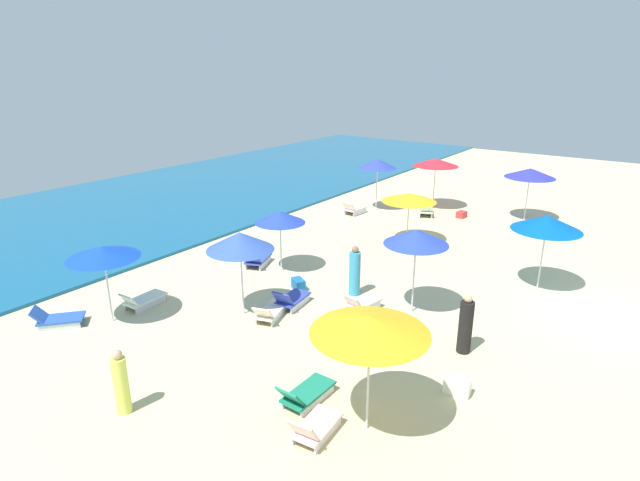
% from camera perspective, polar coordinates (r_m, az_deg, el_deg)
% --- Properties ---
extents(ground_plane, '(60.00, 60.00, 0.00)m').
position_cam_1_polar(ground_plane, '(17.69, 30.16, -7.94)').
color(ground_plane, beige).
extents(ocean, '(60.00, 14.74, 0.12)m').
position_cam_1_polar(ocean, '(29.29, -19.13, 3.77)').
color(ocean, '#165A84').
rests_on(ocean, ground_plane).
extents(umbrella_0, '(1.83, 1.83, 2.29)m').
position_cam_1_polar(umbrella_0, '(18.39, -4.47, 2.63)').
color(umbrella_0, silver).
rests_on(umbrella_0, ground_plane).
extents(lounge_chair_0_0, '(1.57, 1.11, 0.62)m').
position_cam_1_polar(lounge_chair_0_0, '(19.50, -7.02, -2.13)').
color(lounge_chair_0_0, silver).
rests_on(lounge_chair_0_0, ground_plane).
extents(umbrella_1, '(2.37, 2.37, 2.56)m').
position_cam_1_polar(umbrella_1, '(26.63, 22.39, 6.97)').
color(umbrella_1, silver).
rests_on(umbrella_1, ground_plane).
extents(umbrella_2, '(1.94, 1.94, 2.66)m').
position_cam_1_polar(umbrella_2, '(15.35, 10.69, 0.39)').
color(umbrella_2, silver).
rests_on(umbrella_2, ground_plane).
extents(lounge_chair_2_0, '(1.30, 0.77, 0.67)m').
position_cam_1_polar(lounge_chair_2_0, '(15.97, 4.66, -6.97)').
color(lounge_chair_2_0, silver).
rests_on(lounge_chair_2_0, ground_plane).
extents(umbrella_3, '(2.40, 2.40, 2.62)m').
position_cam_1_polar(umbrella_3, '(10.16, 5.61, -9.38)').
color(umbrella_3, silver).
rests_on(umbrella_3, ground_plane).
extents(lounge_chair_3_0, '(1.51, 0.64, 0.70)m').
position_cam_1_polar(lounge_chair_3_0, '(12.01, -1.67, -16.68)').
color(lounge_chair_3_0, silver).
rests_on(lounge_chair_3_0, ground_plane).
extents(lounge_chair_3_1, '(1.36, 0.73, 0.75)m').
position_cam_1_polar(lounge_chair_3_1, '(11.07, -0.67, -20.12)').
color(lounge_chair_3_1, silver).
rests_on(lounge_chair_3_1, ground_plane).
extents(umbrella_4, '(2.06, 2.06, 2.36)m').
position_cam_1_polar(umbrella_4, '(15.83, -23.05, -1.22)').
color(umbrella_4, silver).
rests_on(umbrella_4, ground_plane).
extents(lounge_chair_4_0, '(1.46, 1.39, 0.62)m').
position_cam_1_polar(lounge_chair_4_0, '(16.92, -27.25, -7.75)').
color(lounge_chair_4_0, silver).
rests_on(lounge_chair_4_0, ground_plane).
extents(lounge_chair_4_1, '(1.43, 0.67, 0.64)m').
position_cam_1_polar(lounge_chair_4_1, '(17.11, -19.15, -6.26)').
color(lounge_chair_4_1, silver).
rests_on(lounge_chair_4_1, ground_plane).
extents(umbrella_5, '(2.28, 2.28, 2.19)m').
position_cam_1_polar(umbrella_5, '(21.67, 9.91, 4.76)').
color(umbrella_5, silver).
rests_on(umbrella_5, ground_plane).
extents(lounge_chair_5_0, '(1.44, 0.95, 0.65)m').
position_cam_1_polar(lounge_chair_5_0, '(21.37, 10.95, -0.50)').
color(lounge_chair_5_0, silver).
rests_on(lounge_chair_5_0, ground_plane).
extents(umbrella_6, '(1.96, 1.96, 2.69)m').
position_cam_1_polar(umbrella_6, '(26.60, 6.44, 8.52)').
color(umbrella_6, silver).
rests_on(umbrella_6, ground_plane).
extents(lounge_chair_6_0, '(1.36, 0.73, 0.72)m').
position_cam_1_polar(lounge_chair_6_0, '(26.13, 3.81, 3.54)').
color(lounge_chair_6_0, silver).
rests_on(lounge_chair_6_0, ground_plane).
extents(umbrella_7, '(2.01, 2.01, 2.63)m').
position_cam_1_polar(umbrella_7, '(15.14, -8.91, -0.07)').
color(umbrella_7, silver).
rests_on(umbrella_7, ground_plane).
extents(lounge_chair_7_0, '(1.47, 0.79, 0.74)m').
position_cam_1_polar(lounge_chair_7_0, '(16.19, -3.26, -6.56)').
color(lounge_chair_7_0, silver).
rests_on(lounge_chair_7_0, ground_plane).
extents(lounge_chair_7_1, '(1.63, 1.01, 0.66)m').
position_cam_1_polar(lounge_chair_7_1, '(15.54, -5.55, -7.87)').
color(lounge_chair_7_1, silver).
rests_on(lounge_chair_7_1, ground_plane).
extents(umbrella_8, '(2.35, 2.35, 2.66)m').
position_cam_1_polar(umbrella_8, '(27.41, 12.79, 8.51)').
color(umbrella_8, silver).
rests_on(umbrella_8, ground_plane).
extents(lounge_chair_8_0, '(1.65, 1.24, 0.79)m').
position_cam_1_polar(lounge_chair_8_0, '(26.37, 11.70, 3.34)').
color(lounge_chair_8_0, silver).
rests_on(lounge_chair_8_0, ground_plane).
extents(umbrella_9, '(2.26, 2.26, 2.59)m').
position_cam_1_polar(umbrella_9, '(18.34, 23.98, 1.80)').
color(umbrella_9, silver).
rests_on(umbrella_9, ground_plane).
extents(beachgoer_0, '(0.46, 0.46, 1.66)m').
position_cam_1_polar(beachgoer_0, '(14.11, 15.91, -9.12)').
color(beachgoer_0, black).
rests_on(beachgoer_0, ground_plane).
extents(beachgoer_1, '(0.42, 0.42, 1.55)m').
position_cam_1_polar(beachgoer_1, '(12.25, -21.30, -14.62)').
color(beachgoer_1, '#E0E85A').
rests_on(beachgoer_1, ground_plane).
extents(beachgoer_2, '(0.51, 0.51, 1.70)m').
position_cam_1_polar(beachgoer_2, '(16.85, 3.89, -3.56)').
color(beachgoer_2, '#3B9ABF').
rests_on(beachgoer_2, ground_plane).
extents(cooler_box_0, '(0.38, 0.62, 0.39)m').
position_cam_1_polar(cooler_box_0, '(12.70, 15.05, -15.46)').
color(cooler_box_0, white).
rests_on(cooler_box_0, ground_plane).
extents(cooler_box_1, '(0.54, 0.44, 0.32)m').
position_cam_1_polar(cooler_box_1, '(26.49, 15.49, 2.81)').
color(cooler_box_1, red).
rests_on(cooler_box_1, ground_plane).
extents(cooler_box_2, '(0.56, 0.64, 0.37)m').
position_cam_1_polar(cooler_box_2, '(17.42, -2.44, -4.90)').
color(cooler_box_2, '#1A67A6').
rests_on(cooler_box_2, ground_plane).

